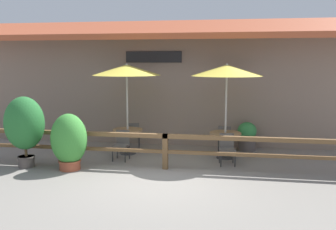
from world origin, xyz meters
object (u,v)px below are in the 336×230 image
object	(u,v)px
patio_umbrella_middle	(227,71)
dining_table_middle	(225,138)
potted_plant_entrance_palm	(247,136)
chair_middle_streetside	(227,147)
chair_middle_wallside	(226,137)
dining_table_near	(128,134)
potted_plant_corner_fern	(24,125)
patio_umbrella_near	(127,70)
chair_near_wallside	(133,134)
chair_near_streetside	(122,144)
potted_plant_tall_tropical	(69,141)

from	to	relation	value
patio_umbrella_middle	dining_table_middle	world-z (taller)	patio_umbrella_middle
patio_umbrella_middle	potted_plant_entrance_palm	distance (m)	2.49
chair_middle_streetside	chair_middle_wallside	distance (m)	1.38
dining_table_near	potted_plant_corner_fern	world-z (taller)	potted_plant_corner_fern
patio_umbrella_near	dining_table_middle	world-z (taller)	patio_umbrella_near
chair_near_wallside	chair_near_streetside	bearing A→B (deg)	79.19
chair_near_streetside	chair_middle_wallside	xyz separation A→B (m)	(2.97, 1.38, 0.00)
patio_umbrella_middle	chair_middle_wallside	size ratio (longest dim) A/B	3.24
patio_umbrella_near	dining_table_near	distance (m)	1.97
potted_plant_tall_tropical	potted_plant_entrance_palm	xyz separation A→B (m)	(4.73, 2.96, -0.32)
patio_umbrella_near	chair_middle_wallside	world-z (taller)	patio_umbrella_near
chair_middle_wallside	potted_plant_entrance_palm	xyz separation A→B (m)	(0.67, 0.40, -0.03)
dining_table_middle	chair_middle_wallside	size ratio (longest dim) A/B	1.08
patio_umbrella_near	potted_plant_entrance_palm	bearing A→B (deg)	15.79
patio_umbrella_near	dining_table_middle	xyz separation A→B (m)	(3.00, -0.06, -1.97)
chair_near_wallside	potted_plant_corner_fern	size ratio (longest dim) A/B	0.45
patio_umbrella_near	potted_plant_tall_tropical	world-z (taller)	patio_umbrella_near
potted_plant_entrance_palm	dining_table_near	bearing A→B (deg)	-164.21
patio_umbrella_near	chair_near_wallside	xyz separation A→B (m)	(-0.02, 0.75, -2.10)
patio_umbrella_near	chair_near_wallside	distance (m)	2.23
chair_middle_wallside	potted_plant_corner_fern	xyz separation A→B (m)	(-5.32, -2.53, 0.69)
dining_table_near	potted_plant_corner_fern	size ratio (longest dim) A/B	0.48
chair_near_streetside	potted_plant_corner_fern	size ratio (longest dim) A/B	0.45
dining_table_middle	patio_umbrella_near	bearing A→B (deg)	178.92
chair_middle_wallside	potted_plant_entrance_palm	bearing A→B (deg)	-134.39
chair_near_streetside	dining_table_middle	size ratio (longest dim) A/B	0.93
dining_table_near	chair_middle_streetside	world-z (taller)	chair_middle_streetside
chair_middle_wallside	potted_plant_tall_tropical	size ratio (longest dim) A/B	0.57
chair_middle_streetside	chair_middle_wallside	world-z (taller)	same
chair_middle_wallside	chair_middle_streetside	bearing A→B (deg)	107.25
potted_plant_corner_fern	potted_plant_entrance_palm	size ratio (longest dim) A/B	2.09
chair_middle_streetside	patio_umbrella_middle	bearing A→B (deg)	87.64
potted_plant_corner_fern	potted_plant_entrance_palm	distance (m)	6.71
dining_table_near	potted_plant_entrance_palm	size ratio (longest dim) A/B	1.00
chair_near_wallside	dining_table_middle	world-z (taller)	chair_near_wallside
patio_umbrella_near	chair_near_wallside	size ratio (longest dim) A/B	3.24
dining_table_near	chair_near_wallside	distance (m)	0.76
patio_umbrella_near	potted_plant_corner_fern	world-z (taller)	patio_umbrella_near
chair_near_streetside	potted_plant_tall_tropical	distance (m)	1.63
potted_plant_corner_fern	potted_plant_tall_tropical	distance (m)	1.33
dining_table_near	chair_near_streetside	world-z (taller)	chair_near_streetside
patio_umbrella_middle	potted_plant_tall_tropical	xyz separation A→B (m)	(-4.05, -1.87, -1.81)
dining_table_near	chair_middle_wallside	world-z (taller)	chair_middle_wallside
dining_table_middle	potted_plant_corner_fern	world-z (taller)	potted_plant_corner_fern
chair_near_streetside	chair_middle_streetside	xyz separation A→B (m)	(3.03, 0.00, 0.00)
chair_near_streetside	chair_middle_streetside	size ratio (longest dim) A/B	1.00
potted_plant_tall_tropical	dining_table_middle	bearing A→B (deg)	24.74
patio_umbrella_near	potted_plant_entrance_palm	world-z (taller)	patio_umbrella_near
chair_near_streetside	chair_middle_streetside	distance (m)	3.03
chair_middle_wallside	dining_table_near	bearing A→B (deg)	26.67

